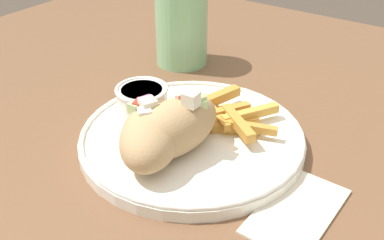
% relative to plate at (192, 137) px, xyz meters
% --- Properties ---
extents(table, '(1.12, 1.12, 0.73)m').
position_rel_plate_xyz_m(table, '(-0.01, 0.04, -0.09)').
color(table, brown).
rests_on(table, ground_plane).
extents(napkin, '(0.12, 0.07, 0.00)m').
position_rel_plate_xyz_m(napkin, '(-0.04, -0.15, -0.01)').
color(napkin, silver).
rests_on(napkin, table).
extents(plate, '(0.27, 0.27, 0.02)m').
position_rel_plate_xyz_m(plate, '(0.00, 0.00, 0.00)').
color(plate, white).
rests_on(plate, table).
extents(pita_sandwich_near, '(0.13, 0.08, 0.07)m').
position_rel_plate_xyz_m(pita_sandwich_near, '(-0.04, -0.00, 0.04)').
color(pita_sandwich_near, tan).
rests_on(pita_sandwich_near, plate).
extents(pita_sandwich_far, '(0.13, 0.11, 0.06)m').
position_rel_plate_xyz_m(pita_sandwich_far, '(-0.06, 0.01, 0.03)').
color(pita_sandwich_far, tan).
rests_on(pita_sandwich_far, plate).
extents(fries_pile, '(0.10, 0.13, 0.02)m').
position_rel_plate_xyz_m(fries_pile, '(0.04, -0.02, 0.01)').
color(fries_pile, gold).
rests_on(fries_pile, plate).
extents(sauce_ramekin, '(0.07, 0.07, 0.04)m').
position_rel_plate_xyz_m(sauce_ramekin, '(0.00, 0.08, 0.03)').
color(sauce_ramekin, white).
rests_on(sauce_ramekin, plate).
extents(water_glass, '(0.08, 0.08, 0.12)m').
position_rel_plate_xyz_m(water_glass, '(0.19, 0.15, 0.05)').
color(water_glass, '#8CCC93').
rests_on(water_glass, table).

